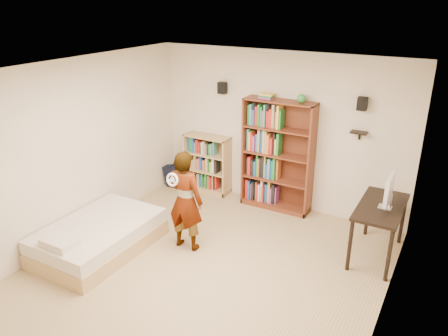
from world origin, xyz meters
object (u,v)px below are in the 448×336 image
Objects in this scene: tall_bookshelf at (278,156)px; computer_desk at (378,231)px; daybed at (99,233)px; low_bookshelf at (207,164)px; person at (185,201)px.

computer_desk is at bearing -21.30° from tall_bookshelf.
low_bookshelf is at bearing 83.26° from daybed.
daybed is (-3.58, -1.83, -0.14)m from computer_desk.
person reaches higher than daybed.
computer_desk is 0.65× the size of daybed.
daybed is at bearing -96.74° from low_bookshelf.
low_bookshelf is 2.03m from person.
low_bookshelf reaches higher than computer_desk.
daybed is at bearing -152.94° from computer_desk.
person reaches higher than computer_desk.
tall_bookshelf reaches higher than person.
computer_desk is at bearing -158.52° from person.
computer_desk is at bearing -12.73° from low_bookshelf.
tall_bookshelf reaches higher than computer_desk.
person is at bearing -155.66° from computer_desk.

